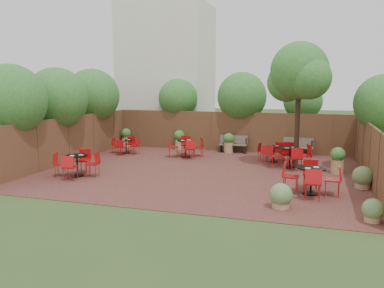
% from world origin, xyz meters
% --- Properties ---
extents(ground, '(80.00, 80.00, 0.00)m').
position_xyz_m(ground, '(0.00, 0.00, 0.00)').
color(ground, '#354F23').
rests_on(ground, ground).
extents(courtyard_paving, '(12.00, 10.00, 0.02)m').
position_xyz_m(courtyard_paving, '(0.00, 0.00, 0.01)').
color(courtyard_paving, '#3D1D19').
rests_on(courtyard_paving, ground).
extents(fence_back, '(12.00, 0.08, 2.00)m').
position_xyz_m(fence_back, '(0.00, 5.00, 1.00)').
color(fence_back, '#54371F').
rests_on(fence_back, ground).
extents(fence_left, '(0.08, 10.00, 2.00)m').
position_xyz_m(fence_left, '(-6.00, 0.00, 1.00)').
color(fence_left, '#54371F').
rests_on(fence_left, ground).
extents(fence_right, '(0.08, 10.00, 2.00)m').
position_xyz_m(fence_right, '(6.00, 0.00, 1.00)').
color(fence_right, '#54371F').
rests_on(fence_right, ground).
extents(neighbour_building, '(5.00, 4.00, 8.00)m').
position_xyz_m(neighbour_building, '(-4.50, 8.00, 4.00)').
color(neighbour_building, silver).
rests_on(neighbour_building, ground).
extents(overhang_foliage, '(15.75, 10.69, 2.70)m').
position_xyz_m(overhang_foliage, '(-2.99, 2.15, 2.75)').
color(overhang_foliage, '#2E6C23').
rests_on(overhang_foliage, ground).
extents(courtyard_tree, '(2.53, 2.43, 5.03)m').
position_xyz_m(courtyard_tree, '(3.44, 1.79, 3.75)').
color(courtyard_tree, black).
rests_on(courtyard_tree, courtyard_paving).
extents(park_bench_left, '(1.39, 0.52, 0.85)m').
position_xyz_m(park_bench_left, '(0.29, 4.62, 0.46)').
color(park_bench_left, brown).
rests_on(park_bench_left, courtyard_paving).
extents(park_bench_right, '(1.41, 0.51, 0.86)m').
position_xyz_m(park_bench_right, '(3.40, 4.62, 0.46)').
color(park_bench_right, brown).
rests_on(park_bench_right, courtyard_paving).
extents(bistro_tables, '(10.30, 6.55, 0.96)m').
position_xyz_m(bistro_tables, '(0.27, 0.64, 0.47)').
color(bistro_tables, black).
rests_on(bistro_tables, courtyard_paving).
extents(planters, '(11.20, 4.05, 1.01)m').
position_xyz_m(planters, '(-0.74, 3.73, 0.56)').
color(planters, '#A97D54').
rests_on(planters, courtyard_paving).
extents(low_shrubs, '(3.03, 3.96, 0.73)m').
position_xyz_m(low_shrubs, '(4.84, -2.61, 0.35)').
color(low_shrubs, '#A97D54').
rests_on(low_shrubs, courtyard_paving).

